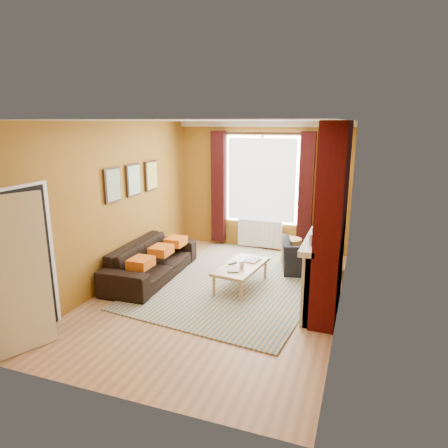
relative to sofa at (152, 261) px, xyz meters
The scene contains 12 objects.
ground 1.49m from the sofa, 11.72° to the right, with size 5.50×5.50×0.00m, color #986945.
room_walls 2.30m from the sofa, ahead, with size 3.82×5.54×2.83m.
striped_rug 1.61m from the sofa, 12.08° to the left, with size 3.22×4.17×0.02m.
sofa is the anchor object (origin of this frame).
armchair 2.92m from the sofa, 23.95° to the left, with size 0.99×0.87×0.64m, color black.
coffee_table 1.67m from the sofa, ahead, with size 0.75×1.27×0.40m.
wicker_stool 2.80m from the sofa, 36.16° to the left, with size 0.49×0.49×0.51m.
floor_lamp 3.76m from the sofa, 34.80° to the left, with size 0.30×0.30×1.71m.
book_a 1.53m from the sofa, ahead, with size 0.20×0.27×0.03m, color #999999.
book_b 1.74m from the sofa, 15.02° to the left, with size 0.23×0.31×0.02m, color #999999.
mug 1.72m from the sofa, ahead, with size 0.10×0.10×0.09m, color #999999.
tv_remote 1.52m from the sofa, ahead, with size 0.12×0.18×0.02m.
Camera 1 is at (2.13, -5.74, 2.78)m, focal length 32.00 mm.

